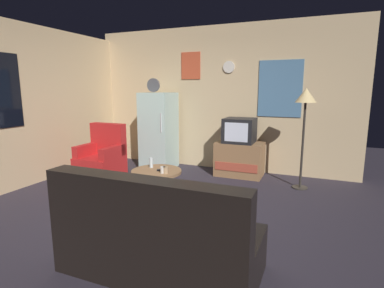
{
  "coord_description": "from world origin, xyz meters",
  "views": [
    {
      "loc": [
        1.82,
        -3.26,
        1.59
      ],
      "look_at": [
        0.09,
        0.9,
        0.75
      ],
      "focal_mm": 28.27,
      "sensor_mm": 36.0,
      "label": 1
    }
  ],
  "objects": [
    {
      "name": "mug_ceramic_white",
      "position": [
        -0.11,
        0.32,
        0.47
      ],
      "size": [
        0.08,
        0.08,
        0.09
      ],
      "primitive_type": "cylinder",
      "color": "silver",
      "rests_on": "coffee_table"
    },
    {
      "name": "tv_stand",
      "position": [
        0.55,
        2.04,
        0.31
      ],
      "size": [
        0.84,
        0.53,
        0.62
      ],
      "color": "#8E6642",
      "rests_on": "ground_plane"
    },
    {
      "name": "crt_tv",
      "position": [
        0.54,
        2.04,
        0.84
      ],
      "size": [
        0.54,
        0.51,
        0.44
      ],
      "color": "black",
      "rests_on": "tv_stand"
    },
    {
      "name": "couch",
      "position": [
        0.63,
        -1.18,
        0.31
      ],
      "size": [
        1.7,
        0.8,
        0.92
      ],
      "color": "black",
      "rests_on": "ground_plane"
    },
    {
      "name": "wine_glass",
      "position": [
        -0.41,
        0.52,
        0.5
      ],
      "size": [
        0.05,
        0.05,
        0.15
      ],
      "primitive_type": "cylinder",
      "color": "silver",
      "rests_on": "coffee_table"
    },
    {
      "name": "coffee_table",
      "position": [
        -0.27,
        0.42,
        0.21
      ],
      "size": [
        0.72,
        0.72,
        0.42
      ],
      "color": "#8E6642",
      "rests_on": "ground_plane"
    },
    {
      "name": "mug_ceramic_tan",
      "position": [
        -0.07,
        0.33,
        0.47
      ],
      "size": [
        0.08,
        0.08,
        0.09
      ],
      "primitive_type": "cylinder",
      "color": "tan",
      "rests_on": "coffee_table"
    },
    {
      "name": "remote_control",
      "position": [
        -0.17,
        0.42,
        0.44
      ],
      "size": [
        0.16,
        0.1,
        0.02
      ],
      "primitive_type": "cube",
      "rotation": [
        0.0,
        0.0,
        0.39
      ],
      "color": "black",
      "rests_on": "coffee_table"
    },
    {
      "name": "wall_left_with_window",
      "position": [
        -2.55,
        -0.0,
        1.3
      ],
      "size": [
        0.12,
        5.2,
        2.6
      ],
      "color": "#D1B284",
      "rests_on": "ground_plane"
    },
    {
      "name": "ground_plane",
      "position": [
        0.0,
        0.0,
        0.0
      ],
      "size": [
        12.0,
        12.0,
        0.0
      ],
      "primitive_type": "plane",
      "color": "#2D2833"
    },
    {
      "name": "wall_with_art",
      "position": [
        0.01,
        2.45,
        1.38
      ],
      "size": [
        5.2,
        0.12,
        2.75
      ],
      "color": "#D1B284",
      "rests_on": "ground_plane"
    },
    {
      "name": "armchair",
      "position": [
        -1.68,
        0.96,
        0.34
      ],
      "size": [
        0.68,
        0.68,
        0.96
      ],
      "color": "red",
      "rests_on": "ground_plane"
    },
    {
      "name": "fridge",
      "position": [
        -1.08,
        1.97,
        0.75
      ],
      "size": [
        0.6,
        0.62,
        1.77
      ],
      "color": "silver",
      "rests_on": "ground_plane"
    },
    {
      "name": "standing_lamp",
      "position": [
        1.63,
        1.7,
        1.36
      ],
      "size": [
        0.32,
        0.32,
        1.59
      ],
      "color": "#332D28",
      "rests_on": "ground_plane"
    }
  ]
}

